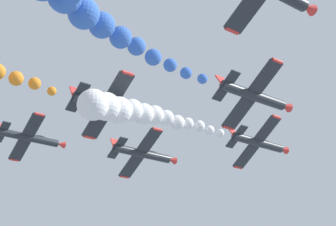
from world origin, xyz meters
name	(u,v)px	position (x,y,z in m)	size (l,w,h in m)	color
airplane_lead	(259,143)	(-0.05, 15.59, 71.18)	(8.14, 10.35, 5.62)	#23282D
smoke_trail_lead	(129,111)	(3.29, -7.58, 69.02)	(7.30, 23.49, 5.47)	white
airplane_left_inner	(143,154)	(-10.64, 3.81, 70.05)	(8.36, 10.35, 5.27)	#23282D
airplane_right_inner	(255,96)	(10.97, 3.39, 71.03)	(8.20, 10.35, 5.54)	#23282D
airplane_left_outer	(112,107)	(0.18, -7.91, 70.53)	(8.24, 10.35, 5.47)	#23282D
airplane_right_outer	(30,138)	(-23.40, -7.54, 73.52)	(8.34, 10.35, 5.29)	#23282D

